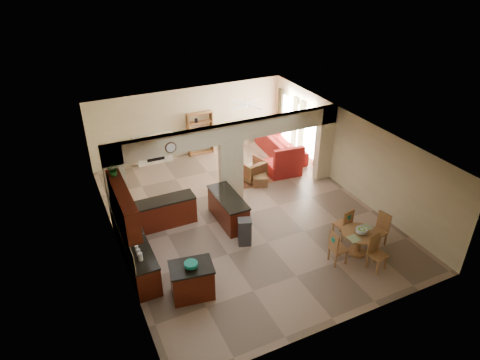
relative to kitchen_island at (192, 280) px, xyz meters
name	(u,v)px	position (x,y,z in m)	size (l,w,h in m)	color
floor	(244,215)	(2.71, 2.65, -0.46)	(10.00, 10.00, 0.00)	gray
ceiling	(244,135)	(2.71, 2.65, 2.34)	(10.00, 10.00, 0.00)	white
wall_back	(190,122)	(2.71, 7.65, 0.94)	(8.00, 8.00, 0.00)	beige
wall_front	(344,279)	(2.71, -2.35, 0.94)	(8.00, 8.00, 0.00)	beige
wall_left	(113,208)	(-1.29, 2.65, 0.94)	(10.00, 10.00, 0.00)	beige
wall_right	(349,153)	(6.71, 2.65, 0.94)	(10.00, 10.00, 0.00)	beige
partition_left_pier	(117,188)	(-0.99, 3.65, 0.94)	(0.60, 0.25, 2.80)	beige
partition_center_pier	(231,172)	(2.71, 3.65, 0.64)	(0.80, 0.25, 2.20)	beige
partition_right_pier	(325,143)	(6.41, 3.65, 0.94)	(0.60, 0.25, 2.80)	beige
partition_header	(231,133)	(2.71, 3.65, 2.04)	(8.00, 0.25, 0.60)	beige
kitchen_counter	(146,233)	(-0.55, 2.41, 0.00)	(2.52, 3.29, 1.48)	#3B1106
upper_cabinets	(123,205)	(-1.11, 1.85, 1.46)	(0.35, 2.40, 0.90)	#3B1106
peninsula	(228,209)	(2.11, 2.54, -0.01)	(0.70, 1.85, 0.91)	#3B1106
wall_clock	(171,148)	(0.71, 3.50, 1.99)	(0.34, 0.34, 0.03)	#492918
rug	(248,178)	(3.91, 4.75, -0.46)	(1.60, 1.30, 0.01)	brown
fireplace	(154,149)	(1.11, 7.49, 0.15)	(1.60, 0.35, 1.20)	silver
shelving_unit	(200,134)	(3.06, 7.47, 0.44)	(1.00, 0.32, 1.80)	olive
window_a	(310,134)	(6.68, 4.95, 0.74)	(0.02, 0.90, 1.90)	white
window_b	(288,119)	(6.68, 6.65, 0.74)	(0.02, 0.90, 1.90)	white
glazed_door	(298,130)	(6.68, 5.80, 0.59)	(0.02, 0.70, 2.10)	white
drape_a_left	(318,140)	(6.64, 4.35, 0.74)	(0.10, 0.28, 2.30)	#391F16
drape_a_right	(301,129)	(6.64, 5.55, 0.74)	(0.10, 0.28, 2.30)	#391F16
drape_b_left	(295,124)	(6.64, 6.05, 0.74)	(0.10, 0.28, 2.30)	#391F16
drape_b_right	(280,115)	(6.64, 7.25, 0.74)	(0.10, 0.28, 2.30)	#391F16
ceiling_fan	(246,104)	(4.21, 5.65, 2.10)	(1.00, 1.00, 0.10)	white
kitchen_island	(192,280)	(0.00, 0.00, 0.00)	(1.17, 0.92, 0.92)	#3B1106
teal_bowl	(191,265)	(-0.02, -0.06, 0.53)	(0.33, 0.33, 0.16)	#128268
trash_can	(245,233)	(2.07, 1.29, -0.07)	(0.37, 0.31, 0.78)	#2B2A2D
dining_table	(359,239)	(4.80, -0.44, 0.01)	(1.01, 1.01, 0.69)	olive
fruit_bowl	(361,231)	(4.80, -0.48, 0.31)	(0.32, 0.32, 0.17)	#6AC129
sofa	(281,145)	(6.01, 6.04, -0.05)	(1.11, 2.83, 0.83)	maroon
chaise	(283,167)	(5.27, 4.58, -0.22)	(1.20, 0.98, 0.48)	maroon
armchair	(252,170)	(4.00, 4.66, -0.07)	(0.83, 0.85, 0.78)	maroon
ottoman	(260,180)	(4.06, 4.15, -0.28)	(0.51, 0.51, 0.37)	maroon
plant	(113,169)	(-1.11, 2.65, 2.09)	(0.33, 0.29, 0.37)	#164F15
chair_north	(345,223)	(4.85, 0.28, 0.09)	(0.50, 0.50, 1.02)	olive
chair_east	(381,228)	(5.63, -0.37, 0.09)	(0.51, 0.51, 1.02)	olive
chair_south	(376,250)	(4.81, -1.11, 0.09)	(0.50, 0.50, 1.02)	olive
chair_west	(336,247)	(3.95, -0.52, 0.09)	(0.44, 0.44, 1.02)	olive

